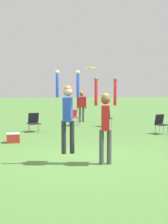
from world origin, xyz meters
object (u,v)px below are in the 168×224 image
(camping_chair_0, at_px, (106,117))
(camping_chair_2, at_px, (34,121))
(camping_chair_3, at_px, (74,116))
(person_jumping, at_px, (68,110))
(person_defending, at_px, (106,118))
(person_spectator_near, at_px, (82,103))
(cooler_box, at_px, (13,138))
(frisbee, at_px, (90,68))
(camping_chair_1, at_px, (161,122))

(camping_chair_0, xyz_separation_m, camping_chair_2, (-3.71, -1.11, -0.04))
(camping_chair_0, distance_m, camping_chair_3, 1.71)
(person_jumping, bearing_deg, person_defending, -90.00)
(camping_chair_0, height_order, person_spectator_near, person_spectator_near)
(camping_chair_0, height_order, camping_chair_2, camping_chair_0)
(person_spectator_near, relative_size, cooler_box, 3.85)
(camping_chair_2, bearing_deg, cooler_box, 53.80)
(frisbee, bearing_deg, camping_chair_1, 47.60)
(person_defending, height_order, cooler_box, person_defending)
(frisbee, distance_m, camping_chair_2, 6.81)
(person_defending, relative_size, cooler_box, 4.79)
(camping_chair_0, height_order, camping_chair_1, camping_chair_0)
(camping_chair_2, bearing_deg, person_spectator_near, -148.86)
(camping_chair_2, relative_size, camping_chair_3, 1.02)
(person_defending, distance_m, cooler_box, 4.51)
(camping_chair_1, bearing_deg, person_spectator_near, -82.28)
(person_spectator_near, bearing_deg, person_defending, -87.28)
(frisbee, xyz_separation_m, camping_chair_1, (4.20, 4.60, -1.94))
(camping_chair_1, xyz_separation_m, camping_chair_3, (-3.05, 3.69, 0.02))
(frisbee, height_order, camping_chair_2, frisbee)
(person_jumping, bearing_deg, camping_chair_0, -6.43)
(person_defending, relative_size, camping_chair_1, 2.68)
(person_defending, distance_m, camping_chair_1, 6.05)
(frisbee, xyz_separation_m, cooler_box, (-1.90, 3.72, -2.25))
(camping_chair_1, height_order, cooler_box, camping_chair_1)
(person_defending, distance_m, camping_chair_0, 7.95)
(cooler_box, bearing_deg, frisbee, -62.96)
(person_defending, height_order, camping_chair_1, person_defending)
(person_jumping, relative_size, camping_chair_0, 2.50)
(person_jumping, distance_m, camping_chair_3, 8.26)
(person_spectator_near, bearing_deg, person_jumping, -92.75)
(camping_chair_2, distance_m, camping_chair_3, 2.85)
(person_spectator_near, bearing_deg, frisbee, -89.51)
(person_jumping, xyz_separation_m, camping_chair_3, (1.68, 8.04, -0.88))
(frisbee, distance_m, cooler_box, 4.75)
(frisbee, height_order, cooler_box, frisbee)
(camping_chair_1, distance_m, camping_chair_3, 4.78)
(frisbee, distance_m, person_spectator_near, 10.11)
(camping_chair_0, xyz_separation_m, camping_chair_1, (1.51, -2.94, -0.02))
(camping_chair_0, distance_m, camping_chair_1, 3.31)
(camping_chair_1, bearing_deg, person_defending, 34.56)
(person_spectator_near, bearing_deg, camping_chair_1, -54.81)
(camping_chair_0, bearing_deg, camping_chair_1, 155.79)
(person_jumping, height_order, camping_chair_0, person_jumping)
(camping_chair_3, bearing_deg, person_spectator_near, -147.13)
(person_defending, relative_size, frisbee, 9.07)
(person_spectator_near, height_order, cooler_box, person_spectator_near)
(camping_chair_0, height_order, cooler_box, camping_chair_0)
(camping_chair_3, height_order, person_spectator_near, person_spectator_near)
(person_defending, distance_m, camping_chair_2, 6.66)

